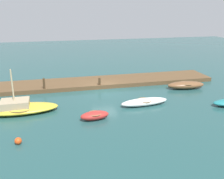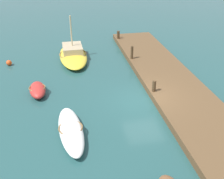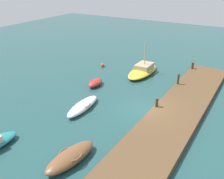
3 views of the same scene
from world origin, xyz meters
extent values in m
plane|color=#234C4C|center=(0.00, 0.00, 0.00)|extent=(84.00, 84.00, 0.00)
cube|color=brown|center=(0.00, -2.43, 0.22)|extent=(25.77, 3.97, 0.43)
ellipsoid|color=white|center=(-2.62, 4.89, 0.30)|extent=(4.44, 1.58, 0.61)
torus|color=olive|center=(-2.62, 4.89, 0.47)|extent=(1.40, 1.40, 0.07)
ellipsoid|color=gold|center=(7.87, 4.07, 0.32)|extent=(6.03, 2.40, 0.64)
torus|color=olive|center=(7.87, 4.07, 0.50)|extent=(2.42, 2.42, 0.07)
cube|color=tan|center=(8.28, 4.08, 0.81)|extent=(2.27, 1.69, 0.59)
cylinder|color=#C6B284|center=(8.31, 4.08, 2.10)|extent=(0.12, 0.12, 3.17)
ellipsoid|color=#B72D28|center=(2.18, 6.83, 0.33)|extent=(2.35, 1.28, 0.66)
torus|color=olive|center=(2.18, 6.83, 0.51)|extent=(1.22, 1.22, 0.07)
cylinder|color=#47331E|center=(0.36, -0.70, 0.82)|extent=(0.24, 0.24, 0.77)
cylinder|color=#47331E|center=(6.03, -0.70, 0.97)|extent=(0.21, 0.21, 1.08)
cylinder|color=#47331E|center=(11.43, -0.70, 0.81)|extent=(0.28, 0.28, 0.76)
sphere|color=#E54C19|center=(7.55, 9.40, 0.23)|extent=(0.45, 0.45, 0.45)
camera|label=1|loc=(5.08, 24.78, 8.37)|focal=40.96mm
camera|label=2|loc=(-14.11, 4.90, 9.05)|focal=42.86mm
camera|label=3|loc=(-18.48, -7.57, 10.94)|focal=42.05mm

